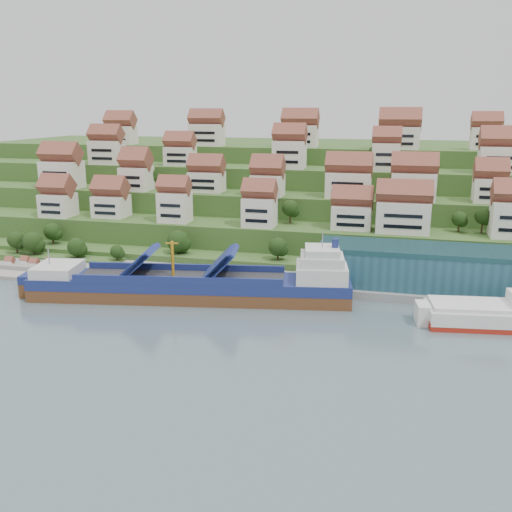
# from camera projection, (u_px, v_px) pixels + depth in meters

# --- Properties ---
(ground) EXTENTS (300.00, 300.00, 0.00)m
(ground) POSITION_uv_depth(u_px,v_px,m) (220.00, 301.00, 138.48)
(ground) COLOR slate
(ground) RESTS_ON ground
(quay) EXTENTS (180.00, 14.00, 2.20)m
(quay) POSITION_uv_depth(u_px,v_px,m) (311.00, 284.00, 147.58)
(quay) COLOR gray
(quay) RESTS_ON ground
(pebble_beach) EXTENTS (45.00, 20.00, 1.00)m
(pebble_beach) POSITION_uv_depth(u_px,v_px,m) (39.00, 269.00, 163.25)
(pebble_beach) COLOR gray
(pebble_beach) RESTS_ON ground
(hillside) EXTENTS (260.00, 128.00, 31.00)m
(hillside) POSITION_uv_depth(u_px,v_px,m) (296.00, 195.00, 232.95)
(hillside) COLOR #2D4C1E
(hillside) RESTS_ON ground
(hillside_village) EXTENTS (157.38, 61.82, 28.28)m
(hillside_village) POSITION_uv_depth(u_px,v_px,m) (280.00, 174.00, 188.19)
(hillside_village) COLOR silver
(hillside_village) RESTS_ON ground
(hillside_trees) EXTENTS (138.91, 62.45, 31.11)m
(hillside_trees) POSITION_uv_depth(u_px,v_px,m) (222.00, 208.00, 176.19)
(hillside_trees) COLOR #1F3B13
(hillside_trees) RESTS_ON ground
(warehouse) EXTENTS (60.00, 15.00, 10.00)m
(warehouse) POSITION_uv_depth(u_px,v_px,m) (441.00, 268.00, 140.38)
(warehouse) COLOR #245162
(warehouse) RESTS_ON quay
(flagpole) EXTENTS (1.28, 0.16, 8.00)m
(flagpole) POSITION_uv_depth(u_px,v_px,m) (301.00, 267.00, 141.86)
(flagpole) COLOR gray
(flagpole) RESTS_ON quay
(beach_huts) EXTENTS (14.40, 3.70, 2.20)m
(beach_huts) POSITION_uv_depth(u_px,v_px,m) (30.00, 265.00, 162.14)
(beach_huts) COLOR white
(beach_huts) RESTS_ON pebble_beach
(cargo_ship) EXTENTS (78.61, 24.79, 17.23)m
(cargo_ship) POSITION_uv_depth(u_px,v_px,m) (199.00, 286.00, 138.72)
(cargo_ship) COLOR brown
(cargo_ship) RESTS_ON ground
(second_ship) EXTENTS (28.95, 13.91, 8.07)m
(second_ship) POSITION_uv_depth(u_px,v_px,m) (496.00, 315.00, 121.86)
(second_ship) COLOR #9C1D11
(second_ship) RESTS_ON ground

